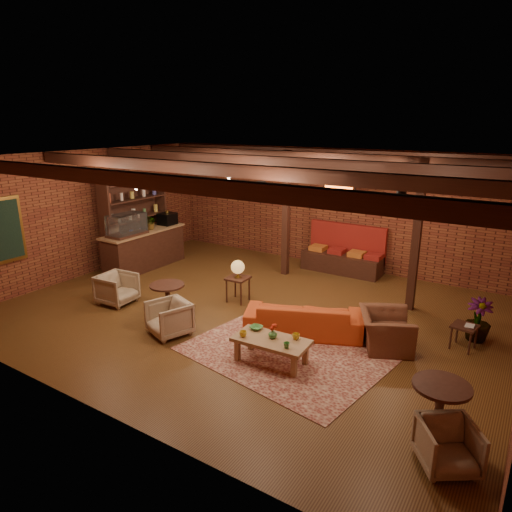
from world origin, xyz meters
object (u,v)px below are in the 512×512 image
Objects in this scene: side_table_book at (465,327)px; plant_tall at (484,278)px; coffee_table at (271,341)px; armchair_far at (448,444)px; sofa at (304,318)px; armchair_right at (386,325)px; armchair_a at (117,287)px; round_table_right at (440,404)px; round_table_left at (168,295)px; side_table_lamp at (238,270)px; armchair_b at (169,317)px.

plant_tall is at bearing 72.55° from side_table_book.
coffee_table is 2.02× the size of armchair_far.
sofa is 1.51m from armchair_right.
coffee_table is 3.46m from side_table_book.
armchair_a is at bearing -11.27° from sofa.
armchair_right is 1.22× the size of round_table_right.
side_table_lamp is at bearing 65.11° from round_table_left.
armchair_far is (0.20, -0.39, -0.23)m from round_table_right.
armchair_a is at bearing -161.44° from plant_tall.
coffee_table is 1.74× the size of armchair_a.
armchair_right reaches higher than round_table_right.
sofa is 1.26m from coffee_table.
coffee_table is 2.79m from side_table_lamp.
armchair_b is 0.30× the size of plant_tall.
sofa is 0.91× the size of plant_tall.
armchair_b is 1.13× the size of armchair_far.
sofa is 3.30m from plant_tall.
armchair_far is at bearing -18.13° from coffee_table.
round_table_left reaches higher than sofa.
sofa is 3.43× the size of armchair_far.
round_table_left is 0.79m from armchair_b.
coffee_table is 1.29× the size of armchair_right.
armchair_a is (-4.15, -0.87, 0.05)m from sofa.
sofa is 1.70× the size of coffee_table.
round_table_right reaches higher than coffee_table.
armchair_b reaches higher than armchair_far.
round_table_right reaches higher than armchair_b.
armchair_far is (2.97, -0.97, -0.07)m from coffee_table.
side_table_lamp is 5.76m from armchair_far.
armchair_a reaches higher than side_table_book.
armchair_far is at bearing -105.39° from armchair_a.
armchair_a is (-4.18, 0.39, -0.01)m from coffee_table.
round_table_left is 1.14× the size of armchair_far.
sofa is 4.24m from armchair_a.
coffee_table is (0.03, -1.26, 0.06)m from sofa.
armchair_far is (5.12, -0.84, -0.04)m from armchair_b.
round_table_left is 1.49m from armchair_a.
coffee_table is at bearing -43.90° from side_table_lamp.
sofa is 4.69× the size of side_table_book.
round_table_right is at bearing 15.21° from armchair_b.
plant_tall is (0.15, 0.48, 0.79)m from side_table_book.
coffee_table is 1.57× the size of round_table_right.
sofa is 3.74m from armchair_far.
plant_tall is (4.94, 2.87, 0.85)m from armchair_b.
coffee_table is at bearing 68.16° from sofa.
side_table_book is at bearing 40.46° from coffee_table.
armchair_right is at bearing -6.16° from side_table_lamp.
armchair_a is at bearing 174.66° from coffee_table.
round_table_left is 4.29m from armchair_right.
armchair_b reaches higher than sofa.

